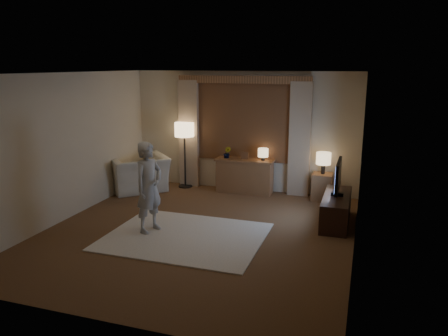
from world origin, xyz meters
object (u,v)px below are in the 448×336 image
at_px(sideboard, 245,177).
at_px(side_table, 322,187).
at_px(person, 149,187).
at_px(tv_stand, 336,209).
at_px(armchair, 139,174).

relative_size(sideboard, side_table, 2.14).
bearing_deg(person, tv_stand, -47.04).
distance_m(tv_stand, person, 3.28).
bearing_deg(armchair, side_table, 143.52).
bearing_deg(armchair, tv_stand, 125.93).
bearing_deg(side_table, tv_stand, -73.54).
bearing_deg(side_table, person, -133.47).
bearing_deg(armchair, sideboard, 150.48).
xyz_separation_m(sideboard, side_table, (1.66, -0.05, -0.07)).
height_order(sideboard, tv_stand, sideboard).
distance_m(side_table, person, 3.72).
bearing_deg(person, sideboard, -0.44).
bearing_deg(sideboard, armchair, -164.98).
xyz_separation_m(tv_stand, person, (-2.91, -1.40, 0.52)).
xyz_separation_m(armchair, side_table, (3.92, 0.56, -0.11)).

